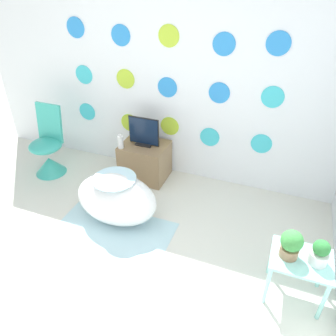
{
  "coord_description": "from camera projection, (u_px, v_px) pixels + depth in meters",
  "views": [
    {
      "loc": [
        1.27,
        -1.21,
        2.35
      ],
      "look_at": [
        0.42,
        1.01,
        0.79
      ],
      "focal_mm": 35.0,
      "sensor_mm": 36.0,
      "label": 1
    }
  ],
  "objects": [
    {
      "name": "ground_plane",
      "position": [
        74.0,
        305.0,
        2.62
      ],
      "size": [
        12.0,
        12.0,
        0.0
      ],
      "primitive_type": "plane",
      "color": "silver"
    },
    {
      "name": "wall_back_dotted",
      "position": [
        169.0,
        69.0,
        3.57
      ],
      "size": [
        4.93,
        0.05,
        2.6
      ],
      "color": "white",
      "rests_on": "ground_plane"
    },
    {
      "name": "rug",
      "position": [
        113.0,
        231.0,
        3.31
      ],
      "size": [
        1.18,
        0.68,
        0.01
      ],
      "color": "silver",
      "rests_on": "ground_plane"
    },
    {
      "name": "bathtub",
      "position": [
        117.0,
        199.0,
        3.32
      ],
      "size": [
        0.85,
        0.52,
        0.54
      ],
      "color": "white",
      "rests_on": "ground_plane"
    },
    {
      "name": "chair",
      "position": [
        48.0,
        154.0,
        4.07
      ],
      "size": [
        0.4,
        0.4,
        0.87
      ],
      "color": "#38B2A3",
      "rests_on": "ground_plane"
    },
    {
      "name": "tv_cabinet",
      "position": [
        145.0,
        161.0,
        4.01
      ],
      "size": [
        0.55,
        0.44,
        0.46
      ],
      "color": "#8E704C",
      "rests_on": "ground_plane"
    },
    {
      "name": "tv",
      "position": [
        144.0,
        133.0,
        3.8
      ],
      "size": [
        0.37,
        0.12,
        0.34
      ],
      "color": "black",
      "rests_on": "tv_cabinet"
    },
    {
      "name": "vase",
      "position": [
        120.0,
        142.0,
        3.78
      ],
      "size": [
        0.07,
        0.07,
        0.17
      ],
      "color": "white",
      "rests_on": "tv_cabinet"
    },
    {
      "name": "side_table",
      "position": [
        300.0,
        265.0,
        2.51
      ],
      "size": [
        0.46,
        0.36,
        0.42
      ],
      "color": "#99E0D8",
      "rests_on": "ground_plane"
    },
    {
      "name": "potted_plant_left",
      "position": [
        291.0,
        244.0,
        2.43
      ],
      "size": [
        0.17,
        0.17,
        0.24
      ],
      "color": "#8C6B4C",
      "rests_on": "side_table"
    },
    {
      "name": "potted_plant_right",
      "position": [
        320.0,
        253.0,
        2.39
      ],
      "size": [
        0.14,
        0.14,
        0.21
      ],
      "color": "white",
      "rests_on": "side_table"
    }
  ]
}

